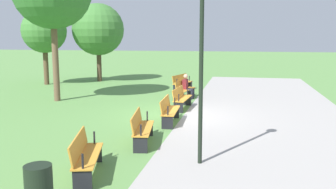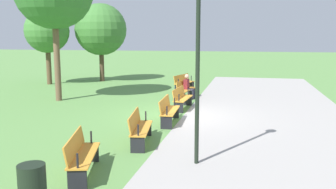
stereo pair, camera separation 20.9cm
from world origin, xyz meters
name	(u,v)px [view 1 (the left image)]	position (x,y,z in m)	size (l,w,h in m)	color
ground_plane	(178,115)	(0.00, 0.00, 0.00)	(120.00, 120.00, 0.00)	#5B8C47
path_paving	(268,119)	(0.00, 3.31, 0.00)	(27.34, 6.23, 0.01)	#A39E99
bench_0	(182,82)	(-6.33, -0.92, 0.47)	(1.84, 0.93, 0.89)	orange
bench_1	(184,89)	(-3.83, -0.38, 0.47)	(1.83, 0.75, 0.89)	orange
bench_2	(181,98)	(-1.28, -0.10, 0.47)	(1.80, 0.57, 0.89)	orange
bench_3	(169,110)	(1.28, -0.10, 0.47)	(1.80, 0.57, 0.89)	orange
bench_4	(141,127)	(3.83, -0.38, 0.47)	(1.83, 0.75, 0.89)	orange
bench_5	(85,154)	(6.33, -0.92, 0.47)	(1.84, 0.93, 0.89)	orange
person_seated	(187,86)	(-3.78, -0.24, 0.64)	(0.39, 0.56, 1.20)	maroon
tree_1	(44,31)	(-7.19, -9.68, 3.31)	(2.72, 2.72, 4.69)	brown
tree_2	(98,30)	(-9.41, -7.05, 3.43)	(3.40, 3.40, 5.14)	#4C3828
lamp_post	(202,39)	(5.07, 1.42, 2.93)	(0.32, 0.32, 4.24)	black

